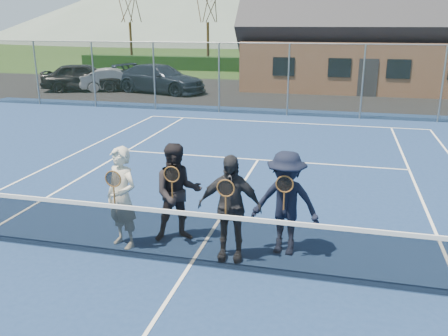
# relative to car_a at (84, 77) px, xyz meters

# --- Properties ---
(ground) EXTENTS (220.00, 220.00, 0.00)m
(ground) POSITION_rel_car_a_xyz_m (12.32, 1.63, -0.81)
(ground) COLOR #274518
(ground) RESTS_ON ground
(court_surface) EXTENTS (30.00, 30.00, 0.02)m
(court_surface) POSITION_rel_car_a_xyz_m (12.32, -18.37, -0.80)
(court_surface) COLOR navy
(court_surface) RESTS_ON ground
(tarmac_carpark) EXTENTS (40.00, 12.00, 0.01)m
(tarmac_carpark) POSITION_rel_car_a_xyz_m (8.32, 1.63, -0.80)
(tarmac_carpark) COLOR black
(tarmac_carpark) RESTS_ON ground
(hedge_row) EXTENTS (40.00, 1.20, 1.10)m
(hedge_row) POSITION_rel_car_a_xyz_m (12.32, 13.63, -0.26)
(hedge_row) COLOR black
(hedge_row) RESTS_ON ground
(car_a) EXTENTS (5.10, 3.32, 1.61)m
(car_a) POSITION_rel_car_a_xyz_m (0.00, 0.00, 0.00)
(car_a) COLOR black
(car_a) RESTS_ON ground
(car_b) EXTENTS (4.11, 2.84, 1.28)m
(car_b) POSITION_rel_car_a_xyz_m (1.71, 0.44, -0.17)
(car_b) COLOR #96969E
(car_b) RESTS_ON ground
(car_c) EXTENTS (5.78, 3.47, 1.57)m
(car_c) POSITION_rel_car_a_xyz_m (4.52, 0.39, -0.02)
(car_c) COLOR #192232
(car_c) RESTS_ON ground
(court_markings) EXTENTS (11.03, 23.83, 0.01)m
(court_markings) POSITION_rel_car_a_xyz_m (12.32, -18.37, -0.78)
(court_markings) COLOR white
(court_markings) RESTS_ON court_surface
(tennis_net) EXTENTS (11.68, 0.08, 1.10)m
(tennis_net) POSITION_rel_car_a_xyz_m (12.32, -18.37, -0.27)
(tennis_net) COLOR slate
(tennis_net) RESTS_ON ground
(perimeter_fence) EXTENTS (30.07, 0.07, 3.02)m
(perimeter_fence) POSITION_rel_car_a_xyz_m (12.32, -4.87, 0.72)
(perimeter_fence) COLOR slate
(perimeter_fence) RESTS_ON ground
(clubhouse) EXTENTS (15.60, 8.20, 7.70)m
(clubhouse) POSITION_rel_car_a_xyz_m (16.32, 5.63, 3.18)
(clubhouse) COLOR #9E6B4C
(clubhouse) RESTS_ON ground
(player_a) EXTENTS (0.77, 0.66, 1.80)m
(player_a) POSITION_rel_car_a_xyz_m (10.97, -17.95, 0.11)
(player_a) COLOR beige
(player_a) RESTS_ON court_surface
(player_b) EXTENTS (1.08, 0.99, 1.80)m
(player_b) POSITION_rel_car_a_xyz_m (11.82, -17.48, 0.11)
(player_b) COLOR black
(player_b) RESTS_ON court_surface
(player_c) EXTENTS (1.09, 0.55, 1.80)m
(player_c) POSITION_rel_car_a_xyz_m (12.88, -17.94, 0.11)
(player_c) COLOR #242529
(player_c) RESTS_ON court_surface
(player_d) EXTENTS (1.23, 0.79, 1.80)m
(player_d) POSITION_rel_car_a_xyz_m (13.75, -17.53, 0.11)
(player_d) COLOR black
(player_d) RESTS_ON court_surface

